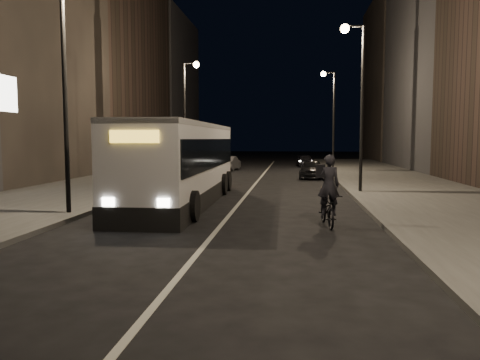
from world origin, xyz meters
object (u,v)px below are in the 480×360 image
(streetlight_right_far, at_px, (331,107))
(streetlight_left_near, at_px, (71,62))
(cyclist_on_bicycle, at_px, (328,203))
(city_bus, at_px, (182,160))
(car_mid, at_px, (229,163))
(streetlight_left_far, at_px, (188,103))
(car_far, at_px, (305,161))
(streetlight_right_mid, at_px, (357,85))
(car_near, at_px, (312,169))

(streetlight_right_far, xyz_separation_m, streetlight_left_near, (-10.66, -24.00, 0.00))
(streetlight_left_near, distance_m, cyclist_on_bicycle, 9.87)
(city_bus, relative_size, car_mid, 3.37)
(streetlight_right_far, bearing_deg, streetlight_left_far, -150.64)
(cyclist_on_bicycle, height_order, car_mid, cyclist_on_bicycle)
(car_far, bearing_deg, streetlight_left_near, -111.97)
(car_mid, bearing_deg, car_far, -133.60)
(streetlight_left_far, bearing_deg, city_bus, -78.31)
(streetlight_right_mid, xyz_separation_m, streetlight_left_near, (-10.66, -8.00, 0.00))
(streetlight_right_far, xyz_separation_m, cyclist_on_bicycle, (-1.98, -24.86, -4.61))
(streetlight_left_near, relative_size, streetlight_left_far, 1.00)
(streetlight_right_far, xyz_separation_m, car_mid, (-8.58, 0.85, -4.74))
(cyclist_on_bicycle, relative_size, car_far, 0.59)
(streetlight_left_near, relative_size, car_far, 2.12)
(streetlight_left_near, xyz_separation_m, city_bus, (2.92, 3.88, -3.52))
(streetlight_right_far, distance_m, streetlight_left_near, 26.26)
(streetlight_right_mid, xyz_separation_m, city_bus, (-7.74, -4.12, -3.52))
(city_bus, relative_size, car_far, 3.29)
(streetlight_left_near, bearing_deg, car_mid, 85.21)
(streetlight_left_near, distance_m, car_near, 19.92)
(city_bus, bearing_deg, streetlight_right_mid, 27.26)
(streetlight_left_near, height_order, city_bus, streetlight_left_near)
(streetlight_right_mid, relative_size, streetlight_left_far, 1.00)
(streetlight_left_far, relative_size, city_bus, 0.64)
(city_bus, xyz_separation_m, car_far, (5.91, 26.84, -1.28))
(streetlight_right_far, relative_size, streetlight_left_near, 1.00)
(streetlight_right_far, bearing_deg, streetlight_right_mid, -90.00)
(streetlight_right_mid, distance_m, streetlight_left_far, 14.62)
(streetlight_right_far, relative_size, cyclist_on_bicycle, 3.58)
(streetlight_right_far, height_order, car_near, streetlight_right_far)
(streetlight_right_mid, distance_m, car_mid, 19.50)
(cyclist_on_bicycle, bearing_deg, streetlight_left_near, 167.68)
(car_near, bearing_deg, streetlight_left_far, -179.66)
(city_bus, bearing_deg, car_far, 76.82)
(streetlight_right_mid, height_order, car_mid, streetlight_right_mid)
(car_mid, bearing_deg, cyclist_on_bicycle, 109.79)
(cyclist_on_bicycle, distance_m, car_near, 18.06)
(streetlight_left_far, bearing_deg, car_far, 55.23)
(cyclist_on_bicycle, bearing_deg, car_near, 82.67)
(streetlight_right_mid, distance_m, car_far, 23.29)
(streetlight_right_far, bearing_deg, car_far, 105.29)
(car_near, distance_m, car_far, 13.52)
(city_bus, xyz_separation_m, cyclist_on_bicycle, (5.77, -4.74, -1.08))
(streetlight_left_far, height_order, car_near, streetlight_left_far)
(streetlight_left_near, xyz_separation_m, cyclist_on_bicycle, (8.69, -0.86, -4.61))
(streetlight_left_far, height_order, car_far, streetlight_left_far)
(car_near, relative_size, car_mid, 1.03)
(cyclist_on_bicycle, bearing_deg, city_bus, 133.91)
(streetlight_right_mid, relative_size, car_near, 2.11)
(city_bus, distance_m, car_far, 27.51)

